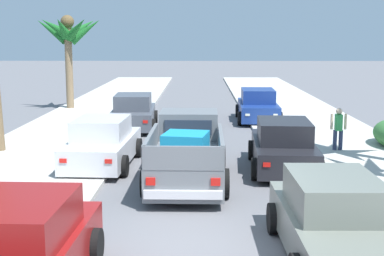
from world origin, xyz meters
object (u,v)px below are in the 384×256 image
at_px(palm_tree_right_fore, 69,34).
at_px(car_right_far, 102,144).
at_px(pickup_truck, 187,153).
at_px(car_left_near, 133,113).
at_px(car_left_mid, 258,106).
at_px(car_right_mid, 283,147).
at_px(car_left_far, 334,221).
at_px(pedestrian, 338,127).
at_px(car_right_near, 18,252).

bearing_deg(palm_tree_right_fore, car_right_far, -72.72).
xyz_separation_m(pickup_truck, palm_tree_right_fore, (-6.77, 14.85, 3.36)).
bearing_deg(car_left_near, car_right_far, -91.15).
bearing_deg(palm_tree_right_fore, car_left_near, -55.91).
bearing_deg(car_right_far, pickup_truck, -33.22).
xyz_separation_m(pickup_truck, car_left_mid, (3.15, 10.95, -0.09)).
bearing_deg(car_left_mid, car_right_far, -122.54).
xyz_separation_m(pickup_truck, car_right_mid, (2.90, 1.36, -0.09)).
bearing_deg(car_right_mid, car_left_far, -90.93).
bearing_deg(palm_tree_right_fore, car_right_mid, -54.35).
bearing_deg(car_left_far, car_right_mid, 89.07).
relative_size(car_left_mid, pedestrian, 2.71).
xyz_separation_m(car_left_near, car_right_far, (-0.14, -6.86, 0.00)).
bearing_deg(car_right_mid, car_left_mid, 88.48).
height_order(car_right_near, car_right_far, same).
distance_m(pickup_truck, car_left_mid, 11.39).
distance_m(car_right_far, palm_tree_right_fore, 14.13).
xyz_separation_m(car_right_mid, palm_tree_right_fore, (-9.67, 13.49, 3.45)).
distance_m(car_left_far, palm_tree_right_fore, 22.57).
height_order(car_left_mid, car_left_far, same).
relative_size(car_right_near, car_right_far, 1.00).
height_order(pickup_truck, palm_tree_right_fore, palm_tree_right_fore).
bearing_deg(car_left_far, car_left_near, 111.04).
relative_size(car_right_near, car_right_mid, 0.99).
distance_m(car_left_mid, palm_tree_right_fore, 11.21).
xyz_separation_m(car_left_mid, pedestrian, (2.02, -7.21, 0.20)).
xyz_separation_m(car_right_mid, car_left_far, (-0.11, -6.66, 0.00)).
height_order(pickup_truck, car_right_mid, pickup_truck).
height_order(car_right_near, car_left_far, same).
height_order(car_right_far, pedestrian, pedestrian).
bearing_deg(pickup_truck, palm_tree_right_fore, 114.52).
xyz_separation_m(car_left_far, palm_tree_right_fore, (-9.56, 20.15, 3.45)).
bearing_deg(car_left_near, car_left_mid, 22.02).
bearing_deg(palm_tree_right_fore, car_left_mid, -21.47).
distance_m(car_right_near, car_right_far, 8.57).
relative_size(car_left_near, car_right_near, 1.00).
xyz_separation_m(car_left_near, car_left_far, (5.36, -13.93, 0.00)).
height_order(palm_tree_right_fore, pedestrian, palm_tree_right_fore).
distance_m(car_left_mid, car_right_mid, 9.59).
bearing_deg(car_left_near, pedestrian, -32.35).
bearing_deg(pickup_truck, car_right_mid, 25.19).
distance_m(car_left_near, car_left_mid, 6.17).
bearing_deg(palm_tree_right_fore, car_right_near, -78.80).
bearing_deg(car_left_near, palm_tree_right_fore, 124.09).
height_order(car_right_far, palm_tree_right_fore, palm_tree_right_fore).
bearing_deg(car_right_near, car_left_far, 15.92).
height_order(car_right_near, pedestrian, pedestrian).
height_order(car_left_far, palm_tree_right_fore, palm_tree_right_fore).
height_order(pickup_truck, car_left_far, pickup_truck).
height_order(car_left_far, pedestrian, pedestrian).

